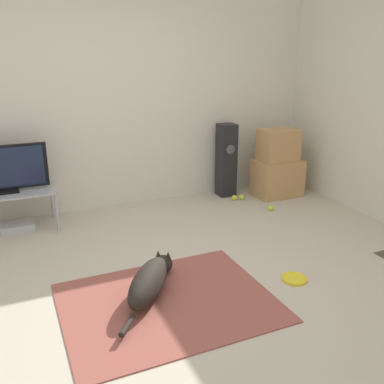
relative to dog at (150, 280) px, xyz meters
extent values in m
plane|color=#BCB29E|center=(0.23, 0.02, -0.13)|extent=(12.00, 12.00, 0.00)
cube|color=beige|center=(0.23, 2.12, 1.14)|extent=(8.00, 0.06, 2.55)
cube|color=#934C42|center=(0.09, -0.15, -0.13)|extent=(1.53, 1.21, 0.01)
ellipsoid|color=black|center=(-0.02, -0.03, 0.00)|extent=(0.57, 0.66, 0.25)
sphere|color=black|center=(0.21, 0.27, -0.04)|extent=(0.16, 0.16, 0.16)
cone|color=black|center=(0.17, 0.30, 0.05)|extent=(0.05, 0.05, 0.07)
cone|color=black|center=(0.24, 0.25, 0.05)|extent=(0.05, 0.05, 0.07)
cylinder|color=black|center=(-0.29, -0.38, -0.07)|extent=(0.16, 0.20, 0.04)
cylinder|color=yellow|center=(1.15, -0.25, -0.12)|extent=(0.21, 0.21, 0.02)
torus|color=yellow|center=(1.15, -0.25, -0.12)|extent=(0.21, 0.21, 0.02)
cube|color=tan|center=(2.26, 1.62, 0.10)|extent=(0.58, 0.41, 0.46)
cube|color=tan|center=(2.25, 1.62, 0.53)|extent=(0.46, 0.33, 0.40)
cube|color=black|center=(1.66, 1.90, 0.33)|extent=(0.21, 0.21, 0.92)
cylinder|color=#4C4C51|center=(1.66, 1.79, 0.49)|extent=(0.12, 0.00, 0.12)
cube|color=#A8A8AD|center=(-0.97, 1.78, 0.28)|extent=(1.05, 0.48, 0.02)
cylinder|color=#A8A8AD|center=(-0.47, 1.57, 0.07)|extent=(0.04, 0.04, 0.40)
cylinder|color=#A8A8AD|center=(-0.47, 1.99, 0.07)|extent=(0.04, 0.04, 0.40)
cube|color=black|center=(-0.97, 1.78, 0.30)|extent=(0.33, 0.20, 0.03)
sphere|color=#C6E033|center=(1.76, 1.64, -0.10)|extent=(0.07, 0.07, 0.07)
sphere|color=#C6E033|center=(1.88, 1.17, -0.10)|extent=(0.07, 0.07, 0.07)
sphere|color=#C6E033|center=(1.67, 1.66, -0.10)|extent=(0.07, 0.07, 0.07)
cube|color=#B7B7BC|center=(-0.86, 1.76, -0.09)|extent=(0.33, 0.24, 0.07)
camera|label=1|loc=(-0.87, -2.74, 1.65)|focal=40.00mm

